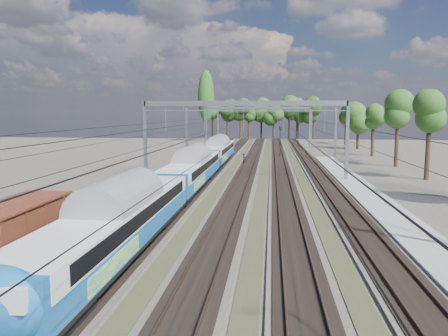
# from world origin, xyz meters

# --- Properties ---
(ground) EXTENTS (220.00, 220.00, 0.00)m
(ground) POSITION_xyz_m (0.00, 0.00, 0.00)
(ground) COLOR #47423A
(ground) RESTS_ON ground
(track_bed) EXTENTS (21.00, 130.00, 0.34)m
(track_bed) POSITION_xyz_m (-0.00, 45.00, 0.10)
(track_bed) COLOR #47423A
(track_bed) RESTS_ON ground
(platform) EXTENTS (3.00, 70.00, 0.30)m
(platform) POSITION_xyz_m (12.00, 20.00, 0.15)
(platform) COLOR gray
(platform) RESTS_ON ground
(catenary) EXTENTS (25.65, 130.00, 9.00)m
(catenary) POSITION_xyz_m (0.33, 52.69, 6.40)
(catenary) COLOR gray
(catenary) RESTS_ON ground
(tree_belt) EXTENTS (40.94, 98.69, 11.86)m
(tree_belt) POSITION_xyz_m (8.57, 88.86, 8.42)
(tree_belt) COLOR black
(tree_belt) RESTS_ON ground
(poplar) EXTENTS (4.40, 4.40, 19.04)m
(poplar) POSITION_xyz_m (-14.50, 98.00, 11.89)
(poplar) COLOR black
(poplar) RESTS_ON ground
(emu_train) EXTENTS (2.97, 62.72, 4.34)m
(emu_train) POSITION_xyz_m (-4.50, 21.93, 2.55)
(emu_train) COLOR black
(emu_train) RESTS_ON ground
(worker) EXTENTS (0.44, 0.65, 1.73)m
(worker) POSITION_xyz_m (-0.81, 44.36, 0.86)
(worker) COLOR black
(worker) RESTS_ON ground
(signal_near) EXTENTS (0.38, 0.35, 5.43)m
(signal_near) POSITION_xyz_m (4.63, 55.69, 3.44)
(signal_near) COLOR black
(signal_near) RESTS_ON ground
(signal_far) EXTENTS (0.39, 0.36, 5.54)m
(signal_far) POSITION_xyz_m (9.25, 81.69, 3.51)
(signal_far) COLOR black
(signal_far) RESTS_ON ground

